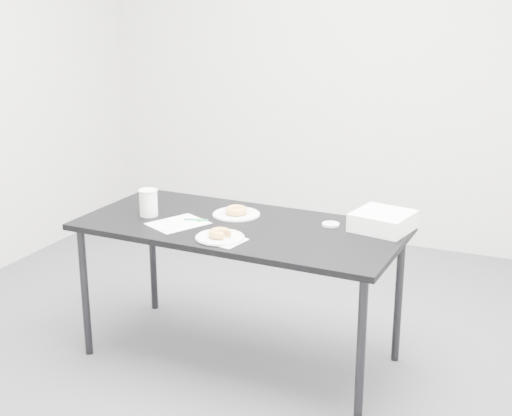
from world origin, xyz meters
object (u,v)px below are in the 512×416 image
at_px(plate_near, 220,237).
at_px(plate_far, 236,214).
at_px(coffee_cup, 148,203).
at_px(pen, 196,220).
at_px(bakery_box, 383,221).
at_px(donut_near, 220,233).
at_px(table, 240,235).
at_px(donut_far, 236,210).
at_px(scorecard, 178,223).

height_order(plate_near, plate_far, plate_near).
relative_size(plate_near, coffee_cup, 1.66).
xyz_separation_m(pen, bakery_box, (0.92, 0.25, 0.04)).
relative_size(plate_near, donut_near, 2.13).
bearing_deg(plate_far, plate_near, -76.69).
height_order(table, bakery_box, bakery_box).
height_order(plate_near, donut_far, donut_far).
xyz_separation_m(plate_near, coffee_cup, (-0.51, 0.18, 0.07)).
bearing_deg(donut_near, coffee_cup, 160.50).
relative_size(plate_far, coffee_cup, 1.76).
relative_size(donut_near, plate_far, 0.44).
bearing_deg(scorecard, plate_far, 76.80).
xyz_separation_m(scorecard, pen, (0.06, 0.08, 0.01)).
xyz_separation_m(coffee_cup, bakery_box, (1.19, 0.27, -0.03)).
height_order(pen, bakery_box, bakery_box).
distance_m(pen, plate_near, 0.31).
distance_m(plate_far, bakery_box, 0.77).
bearing_deg(coffee_cup, scorecard, -15.81).
relative_size(plate_near, bakery_box, 0.88).
xyz_separation_m(plate_near, plate_far, (-0.09, 0.37, -0.00)).
xyz_separation_m(plate_far, bakery_box, (0.77, 0.08, 0.04)).
distance_m(plate_near, donut_near, 0.02).
bearing_deg(bakery_box, pen, -153.62).
bearing_deg(table, donut_near, -87.59).
bearing_deg(plate_near, donut_far, 103.31).
bearing_deg(plate_near, donut_near, 0.00).
relative_size(donut_near, bakery_box, 0.41).
distance_m(plate_near, bakery_box, 0.82).
bearing_deg(donut_near, plate_far, 103.31).
distance_m(scorecard, pen, 0.10).
relative_size(donut_far, bakery_box, 0.44).
xyz_separation_m(donut_near, donut_far, (-0.09, 0.37, -0.00)).
bearing_deg(plate_near, coffee_cup, 160.50).
height_order(plate_far, coffee_cup, coffee_cup).
height_order(table, donut_far, donut_far).
distance_m(donut_near, plate_far, 0.38).
bearing_deg(plate_near, bakery_box, 33.34).
distance_m(plate_near, donut_far, 0.38).
xyz_separation_m(table, plate_near, (0.00, -0.23, 0.06)).
bearing_deg(scorecard, table, 47.02).
distance_m(table, pen, 0.24).
xyz_separation_m(donut_far, bakery_box, (0.77, 0.08, 0.02)).
relative_size(table, plate_far, 6.62).
bearing_deg(donut_far, plate_near, -76.69).
bearing_deg(pen, bakery_box, -1.17).
xyz_separation_m(pen, donut_near, (0.24, -0.20, 0.02)).
xyz_separation_m(scorecard, donut_near, (0.30, -0.12, 0.03)).
distance_m(pen, donut_far, 0.23).
xyz_separation_m(plate_far, donut_far, (0.00, 0.00, 0.02)).
bearing_deg(bakery_box, plate_far, -163.26).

